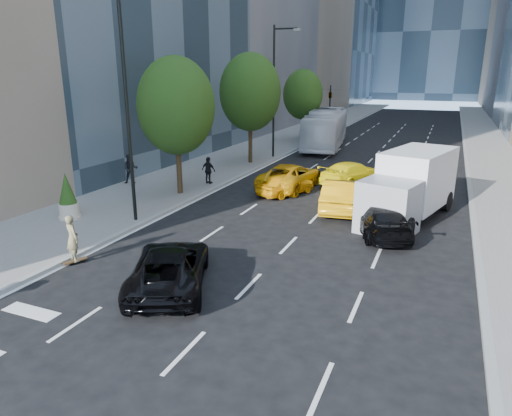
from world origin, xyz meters
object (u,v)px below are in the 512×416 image
at_px(skateboarder, 73,241).
at_px(black_sedan_mercedes, 381,219).
at_px(city_bus, 326,128).
at_px(planter_shrub, 68,197).
at_px(box_truck, 410,186).
at_px(black_sedan_lincoln, 170,267).

relative_size(skateboarder, black_sedan_mercedes, 0.37).
height_order(city_bus, planter_shrub, city_bus).
bearing_deg(planter_shrub, city_bus, 78.39).
distance_m(city_bus, box_truck, 21.86).
height_order(black_sedan_mercedes, city_bus, city_bus).
height_order(black_sedan_mercedes, planter_shrub, planter_shrub).
bearing_deg(black_sedan_lincoln, black_sedan_mercedes, -150.57).
bearing_deg(planter_shrub, black_sedan_mercedes, 15.29).
xyz_separation_m(skateboarder, black_sedan_lincoln, (4.24, -0.23, -0.18)).
relative_size(black_sedan_mercedes, box_truck, 0.66).
xyz_separation_m(black_sedan_lincoln, city_bus, (-2.72, 30.40, 1.04)).
bearing_deg(black_sedan_lincoln, skateboarder, -27.96).
bearing_deg(box_truck, black_sedan_lincoln, -105.94).
relative_size(black_sedan_lincoln, box_truck, 0.70).
xyz_separation_m(skateboarder, black_sedan_mercedes, (9.80, 7.52, -0.19)).
bearing_deg(planter_shrub, skateboarder, -44.03).
distance_m(skateboarder, planter_shrub, 5.44).
xyz_separation_m(black_sedan_mercedes, planter_shrub, (-13.70, -3.75, 0.49)).
bearing_deg(skateboarder, city_bus, -70.31).
bearing_deg(black_sedan_mercedes, skateboarder, 15.13).
height_order(black_sedan_lincoln, box_truck, box_truck).
bearing_deg(planter_shrub, black_sedan_lincoln, -26.15).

